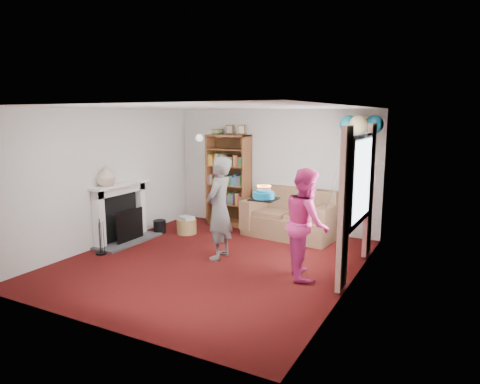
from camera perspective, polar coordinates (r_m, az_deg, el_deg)
The scene contains 16 objects.
ground at distance 7.17m, azimuth -3.76°, elevation -9.22°, with size 5.00×5.00×0.00m, color black.
wall_back at distance 9.06m, azimuth 4.48°, elevation 3.00°, with size 4.50×0.02×2.50m, color silver.
wall_left at distance 8.26m, azimuth -17.36°, elevation 1.87°, with size 0.02×5.00×2.50m, color silver.
wall_right at distance 6.00m, azimuth 14.83°, elevation -0.99°, with size 0.02×5.00×2.50m, color silver.
ceiling at distance 6.76m, azimuth -4.01°, elevation 11.24°, with size 4.50×5.00×0.01m, color white.
fireplace at distance 8.40m, azimuth -15.34°, elevation -3.01°, with size 0.55×1.80×1.12m.
window_bay at distance 6.60m, azimuth 15.54°, elevation -0.45°, with size 0.14×2.02×2.20m.
wall_sconce at distance 9.71m, azimuth -5.41°, elevation 7.21°, with size 0.16×0.23×0.16m.
bookcase at distance 9.34m, azimuth -1.44°, elevation 1.48°, with size 0.93×0.42×2.18m.
sofa at distance 8.61m, azimuth 6.87°, elevation -3.53°, with size 1.76×0.93×0.93m.
wicker_basket at distance 8.80m, azimuth -7.14°, elevation -4.48°, with size 0.40×0.40×0.36m.
person_striped at distance 7.11m, azimuth -2.78°, elevation -2.19°, with size 0.62×0.41×1.71m, color black.
person_magenta at distance 6.38m, azimuth 8.84°, elevation -4.11°, with size 0.79×0.62×1.63m, color #CC2873.
birthday_cake at distance 6.58m, azimuth 3.21°, elevation -0.45°, with size 0.39×0.39×0.22m.
balloons at distance 7.88m, azimuth 15.86°, elevation 8.65°, with size 0.94×0.76×1.70m.
mantel_vase at distance 8.04m, azimuth -17.43°, elevation 2.07°, with size 0.35×0.35×0.37m, color beige.
Camera 1 is at (3.56, -5.75, 2.38)m, focal length 32.00 mm.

